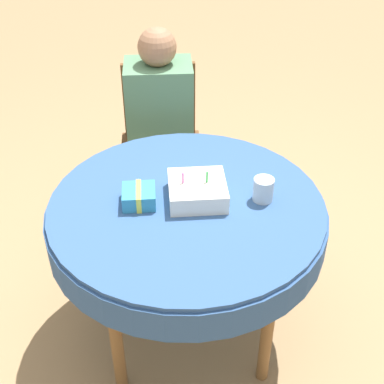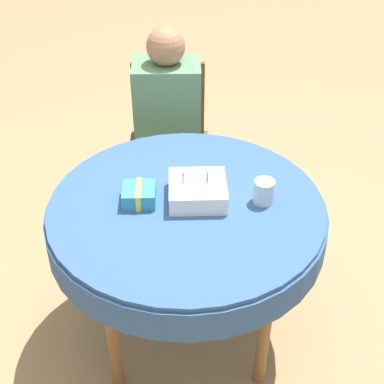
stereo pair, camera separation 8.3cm
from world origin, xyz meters
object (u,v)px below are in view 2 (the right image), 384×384
at_px(birthday_cake, 198,191).
at_px(gift_box, 139,195).
at_px(drinking_glass, 264,192).
at_px(chair, 169,139).
at_px(person, 168,115).

bearing_deg(birthday_cake, gift_box, -177.28).
relative_size(birthday_cake, drinking_glass, 2.33).
bearing_deg(gift_box, drinking_glass, -1.78).
bearing_deg(chair, birthday_cake, -81.30).
xyz_separation_m(chair, drinking_glass, (0.38, -0.91, 0.30)).
xyz_separation_m(chair, person, (-0.00, -0.10, 0.20)).
xyz_separation_m(chair, birthday_cake, (0.12, -0.88, 0.29)).
distance_m(person, birthday_cake, 0.80).
bearing_deg(birthday_cake, chair, 97.89).
height_order(chair, drinking_glass, chair).
relative_size(chair, drinking_glass, 9.09).
bearing_deg(drinking_glass, person, 114.91).
xyz_separation_m(person, gift_box, (-0.10, -0.80, 0.08)).
height_order(person, drinking_glass, person).
bearing_deg(drinking_glass, chair, 112.50).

